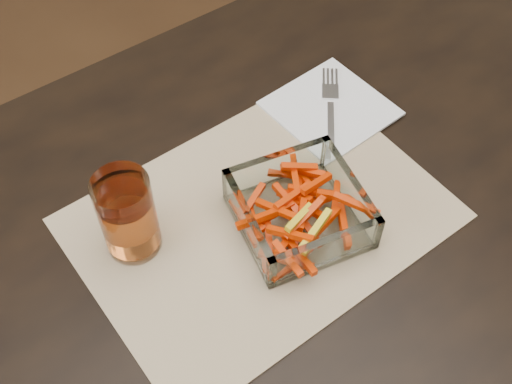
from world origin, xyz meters
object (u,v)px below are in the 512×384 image
at_px(tumbler, 128,217).
at_px(fork, 331,108).
at_px(glass_bowl, 300,211).
at_px(dining_table, 356,239).

distance_m(tumbler, fork, 0.35).
height_order(glass_bowl, tumbler, tumbler).
bearing_deg(tumbler, glass_bowl, -27.63).
bearing_deg(tumbler, dining_table, -23.87).
bearing_deg(glass_bowl, dining_table, -15.49).
xyz_separation_m(glass_bowl, tumbler, (-0.18, 0.10, 0.03)).
height_order(dining_table, glass_bowl, glass_bowl).
height_order(tumbler, fork, tumbler).
distance_m(dining_table, tumbler, 0.33).
xyz_separation_m(dining_table, glass_bowl, (-0.09, 0.02, 0.11)).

